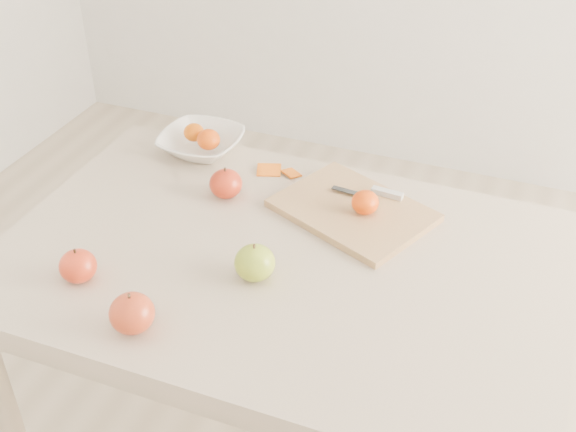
% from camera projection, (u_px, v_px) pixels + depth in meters
% --- Properties ---
extents(table, '(1.20, 0.80, 0.75)m').
position_uv_depth(table, '(280.00, 291.00, 1.59)').
color(table, beige).
rests_on(table, ground).
extents(cutting_board, '(0.40, 0.36, 0.02)m').
position_uv_depth(cutting_board, '(353.00, 210.00, 1.66)').
color(cutting_board, tan).
rests_on(cutting_board, table).
extents(board_tangerine, '(0.06, 0.06, 0.05)m').
position_uv_depth(board_tangerine, '(365.00, 202.00, 1.62)').
color(board_tangerine, '#C94307').
rests_on(board_tangerine, cutting_board).
extents(fruit_bowl, '(0.21, 0.21, 0.05)m').
position_uv_depth(fruit_bowl, '(201.00, 143.00, 1.88)').
color(fruit_bowl, white).
rests_on(fruit_bowl, table).
extents(bowl_tangerine_near, '(0.05, 0.05, 0.05)m').
position_uv_depth(bowl_tangerine_near, '(194.00, 132.00, 1.88)').
color(bowl_tangerine_near, '#D16307').
rests_on(bowl_tangerine_near, fruit_bowl).
extents(bowl_tangerine_far, '(0.06, 0.06, 0.05)m').
position_uv_depth(bowl_tangerine_far, '(209.00, 139.00, 1.84)').
color(bowl_tangerine_far, '#E84D08').
rests_on(bowl_tangerine_far, fruit_bowl).
extents(orange_peel_a, '(0.07, 0.06, 0.01)m').
position_uv_depth(orange_peel_a, '(269.00, 171.00, 1.81)').
color(orange_peel_a, orange).
rests_on(orange_peel_a, table).
extents(orange_peel_b, '(0.06, 0.05, 0.01)m').
position_uv_depth(orange_peel_b, '(291.00, 174.00, 1.80)').
color(orange_peel_b, '#C9570E').
rests_on(orange_peel_b, table).
extents(paring_knife, '(0.17, 0.05, 0.01)m').
position_uv_depth(paring_knife, '(381.00, 193.00, 1.69)').
color(paring_knife, silver).
rests_on(paring_knife, cutting_board).
extents(apple_green, '(0.08, 0.08, 0.08)m').
position_uv_depth(apple_green, '(255.00, 263.00, 1.45)').
color(apple_green, olive).
rests_on(apple_green, table).
extents(apple_red_a, '(0.08, 0.08, 0.07)m').
position_uv_depth(apple_red_a, '(226.00, 184.00, 1.70)').
color(apple_red_a, '#8A0407').
rests_on(apple_red_a, table).
extents(apple_red_c, '(0.09, 0.09, 0.08)m').
position_uv_depth(apple_red_c, '(132.00, 313.00, 1.33)').
color(apple_red_c, maroon).
rests_on(apple_red_c, table).
extents(apple_red_d, '(0.08, 0.08, 0.07)m').
position_uv_depth(apple_red_d, '(78.00, 266.00, 1.45)').
color(apple_red_d, '#A61E1B').
rests_on(apple_red_d, table).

